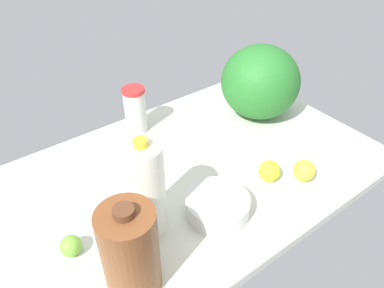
{
  "coord_description": "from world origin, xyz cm",
  "views": [
    {
      "loc": [
        -53.47,
        -71.1,
        81.3
      ],
      "look_at": [
        0.0,
        0.0,
        13.0
      ],
      "focal_mm": 35.0,
      "sensor_mm": 36.0,
      "label": 1
    }
  ],
  "objects_px": {
    "lime_by_jug": "(134,190)",
    "lime_loose": "(71,246)",
    "milk_jug": "(145,190)",
    "lemon_near_front": "(269,171)",
    "watermelon": "(260,82)",
    "chocolate_milk_jug": "(130,251)",
    "mixing_bowl": "(217,206)",
    "lemon_beside_bowl": "(304,170)",
    "tumbler_cup": "(135,110)"
  },
  "relations": [
    {
      "from": "tumbler_cup",
      "to": "watermelon",
      "type": "bearing_deg",
      "value": -23.24
    },
    {
      "from": "tumbler_cup",
      "to": "milk_jug",
      "type": "xyz_separation_m",
      "value": [
        -0.2,
        -0.41,
        0.05
      ]
    },
    {
      "from": "milk_jug",
      "to": "lime_by_jug",
      "type": "relative_size",
      "value": 5.33
    },
    {
      "from": "watermelon",
      "to": "chocolate_milk_jug",
      "type": "bearing_deg",
      "value": -154.71
    },
    {
      "from": "milk_jug",
      "to": "lemon_near_front",
      "type": "relative_size",
      "value": 4.46
    },
    {
      "from": "lemon_near_front",
      "to": "lime_loose",
      "type": "xyz_separation_m",
      "value": [
        -0.59,
        0.1,
        -0.01
      ]
    },
    {
      "from": "lime_loose",
      "to": "lime_by_jug",
      "type": "bearing_deg",
      "value": 18.69
    },
    {
      "from": "lemon_near_front",
      "to": "milk_jug",
      "type": "bearing_deg",
      "value": 171.57
    },
    {
      "from": "milk_jug",
      "to": "lime_loose",
      "type": "relative_size",
      "value": 5.37
    },
    {
      "from": "lemon_near_front",
      "to": "lime_by_jug",
      "type": "bearing_deg",
      "value": 153.97
    },
    {
      "from": "mixing_bowl",
      "to": "lime_by_jug",
      "type": "bearing_deg",
      "value": 128.92
    },
    {
      "from": "tumbler_cup",
      "to": "watermelon",
      "type": "relative_size",
      "value": 0.59
    },
    {
      "from": "chocolate_milk_jug",
      "to": "mixing_bowl",
      "type": "height_order",
      "value": "chocolate_milk_jug"
    },
    {
      "from": "watermelon",
      "to": "lime_loose",
      "type": "xyz_separation_m",
      "value": [
        -0.82,
        -0.19,
        -0.11
      ]
    },
    {
      "from": "chocolate_milk_jug",
      "to": "milk_jug",
      "type": "distance_m",
      "value": 0.16
    },
    {
      "from": "watermelon",
      "to": "mixing_bowl",
      "type": "height_order",
      "value": "watermelon"
    },
    {
      "from": "tumbler_cup",
      "to": "lemon_near_front",
      "type": "height_order",
      "value": "tumbler_cup"
    },
    {
      "from": "chocolate_milk_jug",
      "to": "mixing_bowl",
      "type": "bearing_deg",
      "value": 9.74
    },
    {
      "from": "lime_by_jug",
      "to": "lemon_beside_bowl",
      "type": "distance_m",
      "value": 0.51
    },
    {
      "from": "milk_jug",
      "to": "lime_loose",
      "type": "xyz_separation_m",
      "value": [
        -0.2,
        0.05,
        -0.11
      ]
    },
    {
      "from": "milk_jug",
      "to": "lemon_beside_bowl",
      "type": "distance_m",
      "value": 0.5
    },
    {
      "from": "milk_jug",
      "to": "lemon_near_front",
      "type": "bearing_deg",
      "value": -8.43
    },
    {
      "from": "lemon_near_front",
      "to": "lime_by_jug",
      "type": "relative_size",
      "value": 1.2
    },
    {
      "from": "milk_jug",
      "to": "lime_by_jug",
      "type": "bearing_deg",
      "value": 77.85
    },
    {
      "from": "tumbler_cup",
      "to": "chocolate_milk_jug",
      "type": "bearing_deg",
      "value": -120.83
    },
    {
      "from": "chocolate_milk_jug",
      "to": "lemon_near_front",
      "type": "relative_size",
      "value": 3.77
    },
    {
      "from": "chocolate_milk_jug",
      "to": "lemon_beside_bowl",
      "type": "xyz_separation_m",
      "value": [
        0.59,
        -0.0,
        -0.08
      ]
    },
    {
      "from": "chocolate_milk_jug",
      "to": "watermelon",
      "type": "distance_m",
      "value": 0.82
    },
    {
      "from": "lemon_beside_bowl",
      "to": "watermelon",
      "type": "bearing_deg",
      "value": 66.78
    },
    {
      "from": "mixing_bowl",
      "to": "lime_loose",
      "type": "distance_m",
      "value": 0.39
    },
    {
      "from": "mixing_bowl",
      "to": "lime_loose",
      "type": "xyz_separation_m",
      "value": [
        -0.37,
        0.11,
        -0.0
      ]
    },
    {
      "from": "mixing_bowl",
      "to": "lime_loose",
      "type": "relative_size",
      "value": 3.25
    },
    {
      "from": "chocolate_milk_jug",
      "to": "lemon_near_front",
      "type": "xyz_separation_m",
      "value": [
        0.5,
        0.06,
        -0.08
      ]
    },
    {
      "from": "tumbler_cup",
      "to": "lemon_near_front",
      "type": "relative_size",
      "value": 2.57
    },
    {
      "from": "lime_by_jug",
      "to": "lime_loose",
      "type": "relative_size",
      "value": 1.01
    },
    {
      "from": "chocolate_milk_jug",
      "to": "lime_loose",
      "type": "bearing_deg",
      "value": 116.94
    },
    {
      "from": "lime_by_jug",
      "to": "milk_jug",
      "type": "bearing_deg",
      "value": -102.15
    },
    {
      "from": "chocolate_milk_jug",
      "to": "lemon_near_front",
      "type": "height_order",
      "value": "chocolate_milk_jug"
    },
    {
      "from": "lemon_near_front",
      "to": "watermelon",
      "type": "bearing_deg",
      "value": 50.7
    },
    {
      "from": "tumbler_cup",
      "to": "milk_jug",
      "type": "relative_size",
      "value": 0.58
    },
    {
      "from": "chocolate_milk_jug",
      "to": "lemon_beside_bowl",
      "type": "relative_size",
      "value": 3.71
    },
    {
      "from": "chocolate_milk_jug",
      "to": "watermelon",
      "type": "height_order",
      "value": "watermelon"
    },
    {
      "from": "tumbler_cup",
      "to": "lime_loose",
      "type": "height_order",
      "value": "tumbler_cup"
    },
    {
      "from": "chocolate_milk_jug",
      "to": "watermelon",
      "type": "xyz_separation_m",
      "value": [
        0.74,
        0.35,
        0.02
      ]
    },
    {
      "from": "chocolate_milk_jug",
      "to": "lime_by_jug",
      "type": "distance_m",
      "value": 0.29
    },
    {
      "from": "mixing_bowl",
      "to": "lemon_near_front",
      "type": "height_order",
      "value": "lemon_near_front"
    },
    {
      "from": "watermelon",
      "to": "lime_by_jug",
      "type": "relative_size",
      "value": 5.21
    },
    {
      "from": "mixing_bowl",
      "to": "lime_by_jug",
      "type": "xyz_separation_m",
      "value": [
        -0.15,
        0.19,
        0.0
      ]
    },
    {
      "from": "chocolate_milk_jug",
      "to": "lemon_beside_bowl",
      "type": "height_order",
      "value": "chocolate_milk_jug"
    },
    {
      "from": "lime_by_jug",
      "to": "lemon_beside_bowl",
      "type": "bearing_deg",
      "value": -28.1
    }
  ]
}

